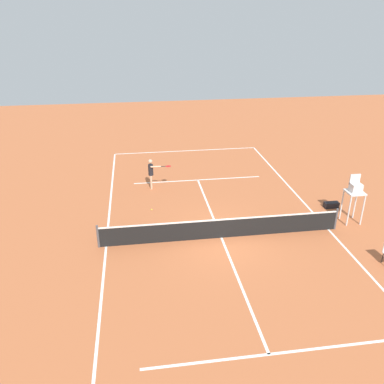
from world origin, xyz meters
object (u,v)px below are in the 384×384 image
object	(u,v)px
player_serving	(152,171)
umpire_chair	(355,191)
equipment_bag	(331,205)
tennis_ball	(152,210)

from	to	relation	value
player_serving	umpire_chair	size ratio (longest dim) A/B	0.74
umpire_chair	equipment_bag	bearing A→B (deg)	-82.68
equipment_bag	umpire_chair	bearing A→B (deg)	97.32
tennis_ball	umpire_chair	size ratio (longest dim) A/B	0.03
tennis_ball	umpire_chair	bearing A→B (deg)	164.75
player_serving	equipment_bag	size ratio (longest dim) A/B	2.34
player_serving	tennis_ball	xyz separation A→B (m)	(0.19, 2.75, -1.03)
tennis_ball	equipment_bag	distance (m)	9.36
equipment_bag	tennis_ball	bearing A→B (deg)	-6.42
player_serving	umpire_chair	xyz separation A→B (m)	(-9.31, 5.34, 0.54)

